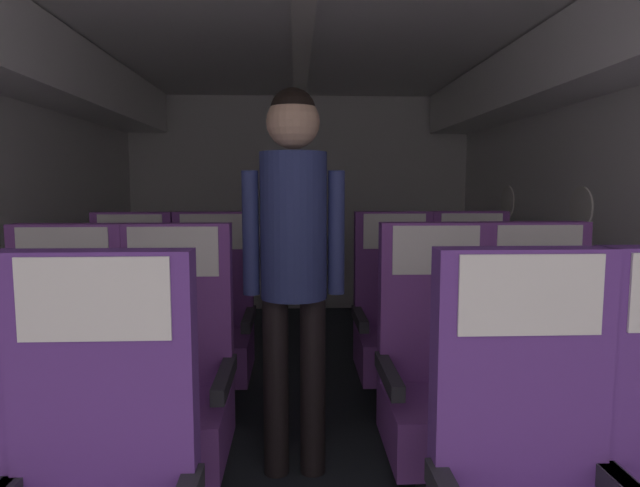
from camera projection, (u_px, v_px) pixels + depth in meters
ground at (305, 437)px, 2.74m from camera, size 3.62×6.08×0.02m
fuselage_shell at (304, 121)px, 2.81m from camera, size 3.50×5.73×2.18m
seat_b_left_window at (60, 392)px, 2.10m from camera, size 0.48×0.49×1.10m
seat_b_left_aisle at (172, 389)px, 2.13m from camera, size 0.48×0.49×1.10m
seat_b_right_aisle at (543, 381)px, 2.21m from camera, size 0.48×0.49×1.10m
seat_b_right_window at (439, 384)px, 2.18m from camera, size 0.48×0.49×1.10m
seat_c_left_window at (129, 330)px, 3.00m from camera, size 0.48×0.49×1.10m
seat_c_left_aisle at (212, 328)px, 3.03m from camera, size 0.48×0.49×1.10m
seat_c_right_aisle at (474, 325)px, 3.10m from camera, size 0.48×0.49×1.10m
seat_c_right_window at (396, 327)px, 3.06m from camera, size 0.48×0.49×1.10m
flight_attendant at (294, 241)px, 2.28m from camera, size 0.43×0.28×1.65m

